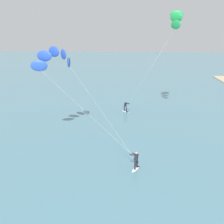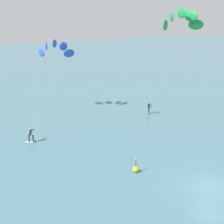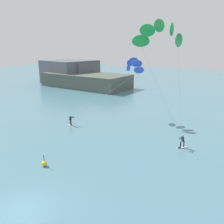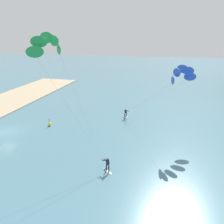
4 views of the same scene
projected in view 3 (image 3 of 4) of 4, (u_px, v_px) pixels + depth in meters
The scene contains 5 objects.
ground_plane at pixel (25, 208), 17.97m from camera, with size 240.00×240.00×0.00m, color slate.
kitesurfer_nearshore at pixel (131, 67), 37.65m from camera, with size 9.42×11.00×10.23m.
kitesurfer_mid_water at pixel (160, 40), 20.77m from camera, with size 5.18×8.24×14.23m.
marker_buoy at pixel (44, 163), 24.17m from camera, with size 0.56×0.56×1.38m.
distant_headland at pixel (74, 74), 77.16m from camera, with size 36.98×17.61×7.46m.
Camera 3 is at (14.00, -9.09, 11.97)m, focal length 37.60 mm.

